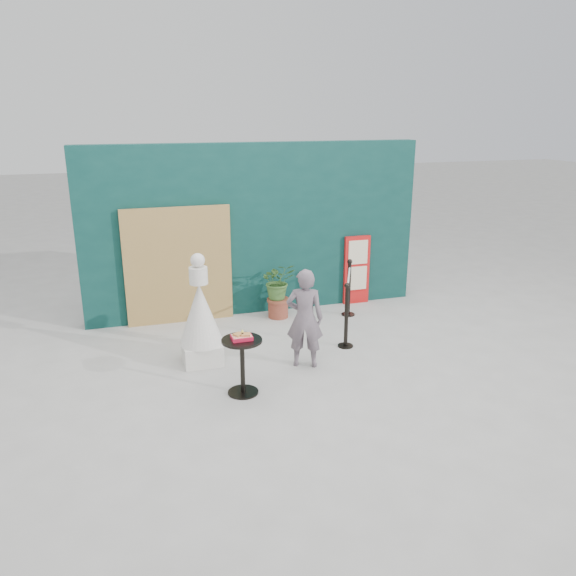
% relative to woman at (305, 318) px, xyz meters
% --- Properties ---
extents(ground, '(60.00, 60.00, 0.00)m').
position_rel_woman_xyz_m(ground, '(-0.07, -0.63, -0.72)').
color(ground, '#ADAAA5').
rests_on(ground, ground).
extents(back_wall, '(6.00, 0.30, 3.00)m').
position_rel_woman_xyz_m(back_wall, '(-0.07, 2.52, 0.78)').
color(back_wall, '#0B3330').
rests_on(back_wall, ground).
extents(bamboo_fence, '(1.80, 0.08, 2.00)m').
position_rel_woman_xyz_m(bamboo_fence, '(-1.47, 2.31, 0.28)').
color(bamboo_fence, tan).
rests_on(bamboo_fence, ground).
extents(woman, '(0.62, 0.52, 1.44)m').
position_rel_woman_xyz_m(woman, '(0.00, 0.00, 0.00)').
color(woman, slate).
rests_on(woman, ground).
extents(menu_board, '(0.50, 0.07, 1.30)m').
position_rel_woman_xyz_m(menu_board, '(1.83, 2.33, -0.07)').
color(menu_board, red).
rests_on(menu_board, ground).
extents(statue, '(0.64, 0.64, 1.63)m').
position_rel_woman_xyz_m(statue, '(-1.39, 0.54, -0.05)').
color(statue, silver).
rests_on(statue, ground).
extents(cafe_table, '(0.52, 0.52, 0.75)m').
position_rel_woman_xyz_m(cafe_table, '(-1.03, -0.56, -0.22)').
color(cafe_table, black).
rests_on(cafe_table, ground).
extents(food_basket, '(0.26, 0.19, 0.11)m').
position_rel_woman_xyz_m(food_basket, '(-1.03, -0.55, 0.07)').
color(food_basket, red).
rests_on(food_basket, cafe_table).
extents(planter, '(0.59, 0.51, 1.00)m').
position_rel_woman_xyz_m(planter, '(0.20, 2.02, -0.14)').
color(planter, brown).
rests_on(planter, ground).
extents(stanchion_barrier, '(0.84, 1.54, 1.03)m').
position_rel_woman_xyz_m(stanchion_barrier, '(1.13, 1.10, -0.22)').
color(stanchion_barrier, black).
rests_on(stanchion_barrier, ground).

